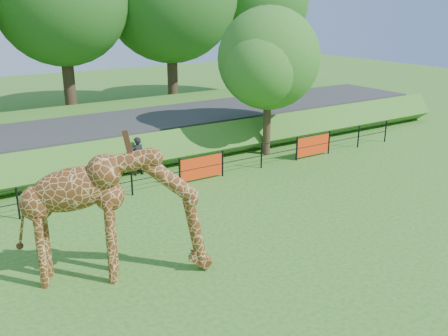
{
  "coord_description": "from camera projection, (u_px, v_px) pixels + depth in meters",
  "views": [
    {
      "loc": [
        -6.58,
        -8.41,
        6.77
      ],
      "look_at": [
        1.32,
        3.76,
        2.0
      ],
      "focal_mm": 40.0,
      "sensor_mm": 36.0,
      "label": 1
    }
  ],
  "objects": [
    {
      "name": "perimeter_fence",
      "position": [
        132.0,
        181.0,
        18.43
      ],
      "size": [
        28.07,
        0.1,
        1.1
      ],
      "primitive_type": null,
      "color": "black",
      "rests_on": "ground"
    },
    {
      "name": "embankment",
      "position": [
        71.0,
        136.0,
        24.37
      ],
      "size": [
        40.0,
        9.0,
        1.3
      ],
      "primitive_type": "cube",
      "color": "#2C6519",
      "rests_on": "ground"
    },
    {
      "name": "road",
      "position": [
        79.0,
        128.0,
        22.95
      ],
      "size": [
        40.0,
        5.0,
        0.12
      ],
      "primitive_type": "cube",
      "color": "#2D2D2F",
      "rests_on": "embankment"
    },
    {
      "name": "giraffe",
      "position": [
        116.0,
        215.0,
        12.55
      ],
      "size": [
        4.78,
        2.82,
        3.46
      ],
      "primitive_type": null,
      "rotation": [
        0.0,
        0.0,
        -0.43
      ],
      "color": "#5A2F12",
      "rests_on": "ground"
    },
    {
      "name": "visitor",
      "position": [
        138.0,
        156.0,
        20.56
      ],
      "size": [
        0.6,
        0.4,
        1.63
      ],
      "primitive_type": "imported",
      "rotation": [
        0.0,
        0.0,
        3.15
      ],
      "color": "black",
      "rests_on": "ground"
    },
    {
      "name": "ground",
      "position": [
        262.0,
        295.0,
        12.22
      ],
      "size": [
        90.0,
        90.0,
        0.0
      ],
      "primitive_type": "plane",
      "color": "#2C6519",
      "rests_on": "ground"
    },
    {
      "name": "tree_east",
      "position": [
        270.0,
        62.0,
        22.49
      ],
      "size": [
        5.4,
        4.71,
        6.76
      ],
      "color": "black",
      "rests_on": "ground"
    }
  ]
}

